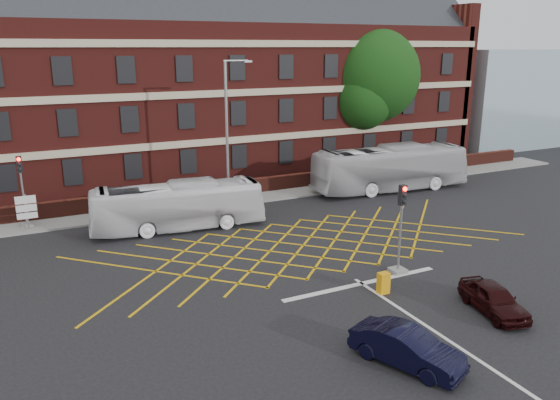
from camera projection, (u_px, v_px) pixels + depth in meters
name	position (u px, v px, depth m)	size (l,w,h in m)	color
ground	(322.00, 258.00, 27.59)	(120.00, 120.00, 0.00)	black
victorian_building	(190.00, 78.00, 44.54)	(51.00, 12.17, 20.40)	#571A16
boundary_wall	(229.00, 189.00, 38.66)	(56.00, 0.50, 1.10)	#491B13
far_pavement	(235.00, 199.00, 37.93)	(60.00, 3.00, 0.12)	slate
glass_block	(496.00, 97.00, 58.83)	(14.00, 10.00, 10.00)	#99B2BF
box_junction_hatching	(303.00, 245.00, 29.31)	(11.50, 0.12, 0.02)	#CC990C
stop_line	(362.00, 284.00, 24.56)	(8.00, 0.30, 0.02)	silver
centre_line	(469.00, 354.00, 18.95)	(0.15, 14.00, 0.02)	silver
bus_left	(178.00, 206.00, 31.61)	(2.33, 9.96, 2.77)	white
bus_right	(390.00, 168.00, 40.11)	(2.79, 11.91, 3.32)	#BCBCC0
car_navy	(407.00, 347.00, 18.17)	(1.35, 3.86, 1.27)	black
car_maroon	(494.00, 299.00, 21.78)	(1.40, 3.48, 1.19)	black
deciduous_tree	(372.00, 83.00, 46.85)	(8.19, 8.10, 11.92)	black
traffic_light_near	(400.00, 237.00, 25.30)	(0.70, 0.70, 4.27)	slate
traffic_light_far	(24.00, 199.00, 31.74)	(0.70, 0.70, 4.27)	slate
street_lamp	(229.00, 160.00, 34.62)	(2.25, 1.00, 9.52)	slate
direction_signs	(26.00, 208.00, 31.15)	(1.10, 0.16, 2.20)	gray
utility_cabinet	(383.00, 283.00, 23.52)	(0.48, 0.37, 0.94)	orange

